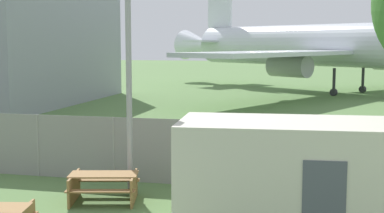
% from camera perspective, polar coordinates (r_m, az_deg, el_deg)
% --- Properties ---
extents(perimeter_fence, '(56.07, 0.07, 1.98)m').
position_cam_1_polar(perimeter_fence, '(15.83, 0.28, -4.97)').
color(perimeter_fence, gray).
rests_on(perimeter_fence, ground).
extents(airplane, '(37.93, 32.11, 11.22)m').
position_cam_1_polar(airplane, '(45.34, 17.93, 6.15)').
color(airplane, silver).
rests_on(airplane, ground).
extents(portable_cabin, '(4.84, 2.72, 2.54)m').
position_cam_1_polar(portable_cabin, '(11.96, 10.02, -7.57)').
color(portable_cabin, beige).
rests_on(portable_cabin, ground).
extents(picnic_bench_near_cabin, '(2.08, 1.78, 0.76)m').
position_cam_1_polar(picnic_bench_near_cabin, '(14.58, -9.38, -8.16)').
color(picnic_bench_near_cabin, olive).
rests_on(picnic_bench_near_cabin, ground).
extents(light_mast, '(0.44, 0.44, 6.79)m').
position_cam_1_polar(light_mast, '(14.87, -6.80, 6.78)').
color(light_mast, '#99999E').
rests_on(light_mast, ground).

